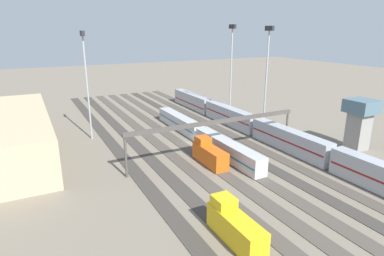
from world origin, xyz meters
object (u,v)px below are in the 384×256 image
object	(u,v)px
signal_gantry	(217,125)
control_tower	(360,120)
train_on_track_4	(209,154)
light_mast_0	(267,67)
light_mast_2	(231,61)
light_mast_1	(86,72)
train_on_track_3	(201,134)
train_on_track_6	(235,226)
train_on_track_0	(256,127)

from	to	relation	value
signal_gantry	control_tower	xyz separation A→B (m)	(-9.38, -32.56, -0.81)
train_on_track_4	signal_gantry	xyz separation A→B (m)	(1.46, -2.50, 5.58)
light_mast_0	light_mast_2	world-z (taller)	light_mast_2
light_mast_1	light_mast_2	bearing A→B (deg)	-91.01
light_mast_1	train_on_track_3	bearing A→B (deg)	-122.42
light_mast_2	signal_gantry	bearing A→B (deg)	141.42
train_on_track_4	train_on_track_3	size ratio (longest dim) A/B	0.21
light_mast_0	train_on_track_6	bearing A→B (deg)	136.68
light_mast_0	control_tower	size ratio (longest dim) A/B	2.36
train_on_track_0	light_mast_2	distance (m)	22.90
train_on_track_4	control_tower	xyz separation A→B (m)	(-7.92, -35.06, 4.77)
light_mast_0	signal_gantry	size ratio (longest dim) A/B	0.69
control_tower	light_mast_2	bearing A→B (deg)	19.09
train_on_track_4	light_mast_0	world-z (taller)	light_mast_0
train_on_track_4	light_mast_0	distance (m)	30.60
control_tower	train_on_track_4	bearing A→B (deg)	77.27
light_mast_0	train_on_track_3	bearing A→B (deg)	86.78
train_on_track_0	signal_gantry	size ratio (longest dim) A/B	2.39
train_on_track_0	train_on_track_3	bearing A→B (deg)	80.31
light_mast_2	control_tower	size ratio (longest dim) A/B	2.41
light_mast_0	signal_gantry	xyz separation A→B (m)	(-10.36, 21.12, -9.88)
signal_gantry	light_mast_1	bearing A→B (deg)	38.59
train_on_track_4	light_mast_2	bearing A→B (deg)	-40.27
train_on_track_3	light_mast_2	world-z (taller)	light_mast_2
train_on_track_6	light_mast_0	world-z (taller)	light_mast_0
train_on_track_0	light_mast_1	distance (m)	44.70
light_mast_0	train_on_track_4	bearing A→B (deg)	116.58
train_on_track_4	light_mast_1	bearing A→B (deg)	33.67
train_on_track_4	light_mast_1	world-z (taller)	light_mast_1
train_on_track_6	train_on_track_3	xyz separation A→B (m)	(36.70, -15.00, -0.14)
signal_gantry	control_tower	size ratio (longest dim) A/B	3.41
signal_gantry	train_on_track_6	bearing A→B (deg)	153.70
light_mast_2	control_tower	world-z (taller)	light_mast_2
train_on_track_3	control_tower	xyz separation A→B (m)	(-20.79, -30.06, 4.91)
train_on_track_0	light_mast_1	xyz separation A→B (m)	(17.51, 38.53, 14.38)
train_on_track_4	light_mast_2	world-z (taller)	light_mast_2
train_on_track_3	train_on_track_0	size ratio (longest dim) A/B	0.49
train_on_track_3	train_on_track_0	distance (m)	15.23
light_mast_0	signal_gantry	world-z (taller)	light_mast_0
light_mast_1	signal_gantry	size ratio (longest dim) A/B	0.66
train_on_track_3	train_on_track_6	bearing A→B (deg)	157.77
train_on_track_0	light_mast_2	size ratio (longest dim) A/B	3.38
control_tower	light_mast_0	bearing A→B (deg)	30.10
light_mast_0	light_mast_2	distance (m)	15.28
train_on_track_4	light_mast_2	xyz separation A→B (m)	(27.08, -22.95, 15.75)
train_on_track_3	light_mast_1	world-z (taller)	light_mast_1
train_on_track_0	light_mast_2	bearing A→B (deg)	-9.96
train_on_track_6	train_on_track_4	distance (m)	25.84
signal_gantry	control_tower	world-z (taller)	control_tower
train_on_track_6	signal_gantry	bearing A→B (deg)	-26.30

